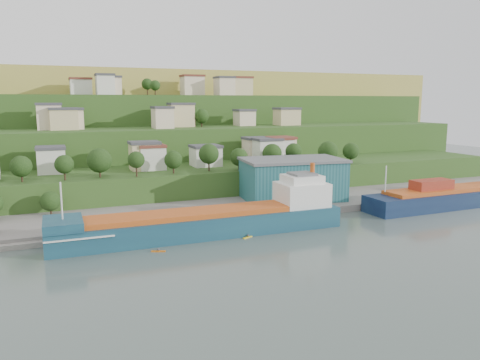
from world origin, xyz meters
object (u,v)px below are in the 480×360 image
warehouse (292,179)px  kayak_orange (158,251)px  cargo_ship_far (463,196)px  cargo_ship_near (212,223)px

warehouse → kayak_orange: (-49.40, -29.84, -8.20)m
cargo_ship_far → warehouse: size_ratio=1.97×
cargo_ship_near → kayak_orange: (-15.17, -8.40, -2.71)m
cargo_ship_far → kayak_orange: (-99.43, -9.35, -2.57)m
cargo_ship_far → kayak_orange: 99.90m
cargo_ship_near → cargo_ship_far: 84.26m
cargo_ship_near → warehouse: size_ratio=2.17×
warehouse → kayak_orange: bearing=-141.7°
cargo_ship_near → kayak_orange: cargo_ship_near is taller
cargo_ship_near → cargo_ship_far: (84.25, 0.95, -0.14)m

